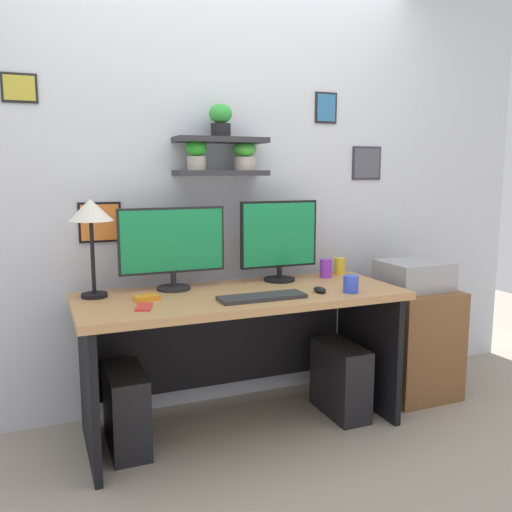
{
  "coord_description": "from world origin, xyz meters",
  "views": [
    {
      "loc": [
        -0.99,
        -2.6,
        1.38
      ],
      "look_at": [
        0.1,
        0.05,
        0.93
      ],
      "focal_mm": 38.25,
      "sensor_mm": 36.0,
      "label": 1
    }
  ],
  "objects": [
    {
      "name": "printer",
      "position": [
        1.15,
        0.06,
        0.75
      ],
      "size": [
        0.38,
        0.34,
        0.17
      ],
      "primitive_type": "cube",
      "color": "#9E9EA3",
      "rests_on": "drawer_cabinet"
    },
    {
      "name": "desk",
      "position": [
        0.0,
        0.06,
        0.54
      ],
      "size": [
        1.7,
        0.68,
        0.75
      ],
      "color": "tan",
      "rests_on": "ground"
    },
    {
      "name": "keyboard",
      "position": [
        0.04,
        -0.17,
        0.76
      ],
      "size": [
        0.44,
        0.14,
        0.02
      ],
      "primitive_type": "cube",
      "color": "#2D2D33",
      "rests_on": "desk"
    },
    {
      "name": "scissors_tray",
      "position": [
        -0.49,
        0.02,
        0.76
      ],
      "size": [
        0.13,
        0.09,
        0.02
      ],
      "primitive_type": "cube",
      "rotation": [
        0.0,
        0.0,
        0.13
      ],
      "color": "orange",
      "rests_on": "desk"
    },
    {
      "name": "back_wall_assembly",
      "position": [
        0.0,
        0.44,
        1.35
      ],
      "size": [
        4.4,
        0.24,
        2.7
      ],
      "color": "silver",
      "rests_on": "ground"
    },
    {
      "name": "coffee_mug",
      "position": [
        0.53,
        -0.21,
        0.8
      ],
      "size": [
        0.08,
        0.08,
        0.09
      ],
      "primitive_type": "cylinder",
      "color": "blue",
      "rests_on": "desk"
    },
    {
      "name": "drawer_cabinet",
      "position": [
        1.15,
        0.06,
        0.33
      ],
      "size": [
        0.44,
        0.5,
        0.66
      ],
      "primitive_type": "cube",
      "color": "brown",
      "rests_on": "ground"
    },
    {
      "name": "monitor_right",
      "position": [
        0.31,
        0.22,
        0.99
      ],
      "size": [
        0.47,
        0.18,
        0.46
      ],
      "color": "black",
      "rests_on": "desk"
    },
    {
      "name": "computer_tower_right",
      "position": [
        0.58,
        -0.05,
        0.2
      ],
      "size": [
        0.18,
        0.4,
        0.41
      ],
      "primitive_type": "cube",
      "color": "black",
      "rests_on": "ground"
    },
    {
      "name": "ground_plane",
      "position": [
        0.0,
        0.0,
        0.0
      ],
      "size": [
        8.0,
        8.0,
        0.0
      ],
      "primitive_type": "plane",
      "color": "gray"
    },
    {
      "name": "computer_mouse",
      "position": [
        0.38,
        -0.15,
        0.77
      ],
      "size": [
        0.06,
        0.09,
        0.03
      ],
      "primitive_type": "ellipsoid",
      "color": "black",
      "rests_on": "desk"
    },
    {
      "name": "water_cup",
      "position": [
        0.61,
        0.2,
        0.81
      ],
      "size": [
        0.07,
        0.07,
        0.11
      ],
      "primitive_type": "cylinder",
      "color": "purple",
      "rests_on": "desk"
    },
    {
      "name": "computer_tower_left",
      "position": [
        -0.61,
        0.02,
        0.2
      ],
      "size": [
        0.18,
        0.4,
        0.4
      ],
      "primitive_type": "cube",
      "color": "black",
      "rests_on": "ground"
    },
    {
      "name": "desk_lamp",
      "position": [
        -0.72,
        0.19,
        1.16
      ],
      "size": [
        0.22,
        0.22,
        0.49
      ],
      "color": "black",
      "rests_on": "desk"
    },
    {
      "name": "pen_cup",
      "position": [
        0.74,
        0.26,
        0.8
      ],
      "size": [
        0.07,
        0.07,
        0.1
      ],
      "primitive_type": "cylinder",
      "color": "yellow",
      "rests_on": "desk"
    },
    {
      "name": "monitor_left",
      "position": [
        -0.31,
        0.22,
        0.99
      ],
      "size": [
        0.57,
        0.18,
        0.44
      ],
      "color": "black",
      "rests_on": "desk"
    },
    {
      "name": "cell_phone",
      "position": [
        -0.54,
        -0.13,
        0.76
      ],
      "size": [
        0.11,
        0.15,
        0.01
      ],
      "primitive_type": "cube",
      "rotation": [
        0.0,
        0.0,
        -0.3
      ],
      "color": "red",
      "rests_on": "desk"
    }
  ]
}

